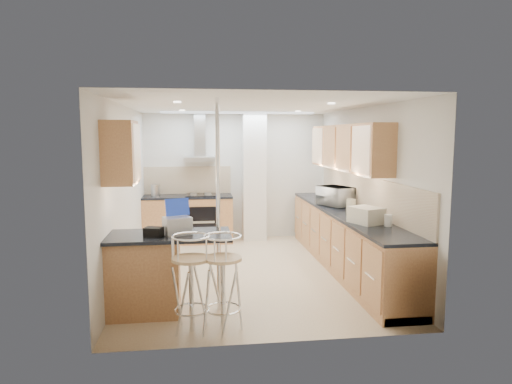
{
  "coord_description": "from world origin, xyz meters",
  "views": [
    {
      "loc": [
        -0.77,
        -6.71,
        2.08
      ],
      "look_at": [
        0.13,
        0.2,
        1.21
      ],
      "focal_mm": 32.0,
      "sensor_mm": 36.0,
      "label": 1
    }
  ],
  "objects": [
    {
      "name": "kettle",
      "position": [
        -1.57,
        2.16,
        1.03
      ],
      "size": [
        0.16,
        0.16,
        0.21
      ],
      "primitive_type": "cylinder",
      "color": "#B4B7B9",
      "rests_on": "back_counter"
    },
    {
      "name": "bag",
      "position": [
        -1.26,
        -1.56,
        0.99
      ],
      "size": [
        0.23,
        0.2,
        0.11
      ],
      "primitive_type": "cube",
      "rotation": [
        0.0,
        0.0,
        -0.32
      ],
      "color": "black",
      "rests_on": "peninsula"
    },
    {
      "name": "jar_b",
      "position": [
        1.63,
        1.15,
        0.99
      ],
      "size": [
        0.13,
        0.13,
        0.14
      ],
      "primitive_type": "cylinder",
      "rotation": [
        0.0,
        0.0,
        -0.21
      ],
      "color": "beige",
      "rests_on": "right_counter"
    },
    {
      "name": "room_shell",
      "position": [
        0.32,
        0.38,
        1.54
      ],
      "size": [
        3.64,
        4.84,
        2.51
      ],
      "color": "silver",
      "rests_on": "ground"
    },
    {
      "name": "laptop",
      "position": [
        -1.0,
        -1.49,
        1.04
      ],
      "size": [
        0.35,
        0.31,
        0.2
      ],
      "primitive_type": "cube",
      "rotation": [
        0.0,
        0.0,
        0.34
      ],
      "color": "#9DA0A5",
      "rests_on": "peninsula"
    },
    {
      "name": "jar_a",
      "position": [
        1.45,
        1.08,
        1.0
      ],
      "size": [
        0.15,
        0.15,
        0.17
      ],
      "primitive_type": "cylinder",
      "rotation": [
        0.0,
        0.0,
        -0.29
      ],
      "color": "beige",
      "rests_on": "right_counter"
    },
    {
      "name": "jar_d",
      "position": [
        1.64,
        -1.25,
        1.0
      ],
      "size": [
        0.13,
        0.13,
        0.15
      ],
      "primitive_type": "cylinder",
      "rotation": [
        0.0,
        0.0,
        0.36
      ],
      "color": "white",
      "rests_on": "right_counter"
    },
    {
      "name": "bar_stool_near",
      "position": [
        -0.85,
        -2.01,
        0.53
      ],
      "size": [
        0.52,
        0.52,
        1.05
      ],
      "primitive_type": null,
      "rotation": [
        0.0,
        0.0,
        0.24
      ],
      "color": "tan",
      "rests_on": "ground"
    },
    {
      "name": "bar_stool_end",
      "position": [
        -0.51,
        -2.03,
        0.52
      ],
      "size": [
        0.58,
        0.58,
        1.05
      ],
      "primitive_type": null,
      "rotation": [
        0.0,
        0.0,
        1.08
      ],
      "color": "tan",
      "rests_on": "ground"
    },
    {
      "name": "right_counter",
      "position": [
        1.5,
        0.0,
        0.46
      ],
      "size": [
        0.63,
        4.4,
        0.92
      ],
      "color": "#A86943",
      "rests_on": "ground"
    },
    {
      "name": "ground",
      "position": [
        0.0,
        0.0,
        0.0
      ],
      "size": [
        4.8,
        4.8,
        0.0
      ],
      "primitive_type": "plane",
      "color": "tan",
      "rests_on": "ground"
    },
    {
      "name": "microwave",
      "position": [
        1.49,
        0.49,
        1.08
      ],
      "size": [
        0.58,
        0.68,
        0.32
      ],
      "primitive_type": "imported",
      "rotation": [
        0.0,
        0.0,
        1.98
      ],
      "color": "white",
      "rests_on": "right_counter"
    },
    {
      "name": "peninsula",
      "position": [
        -1.12,
        -1.45,
        0.48
      ],
      "size": [
        1.47,
        0.72,
        0.94
      ],
      "color": "#A86943",
      "rests_on": "ground"
    },
    {
      "name": "jar_c",
      "position": [
        1.52,
        -0.2,
        1.02
      ],
      "size": [
        0.16,
        0.16,
        0.21
      ],
      "primitive_type": "cylinder",
      "rotation": [
        0.0,
        0.0,
        0.13
      ],
      "color": "#B9B494",
      "rests_on": "right_counter"
    },
    {
      "name": "back_counter",
      "position": [
        -0.95,
        2.1,
        0.46
      ],
      "size": [
        1.7,
        0.63,
        0.92
      ],
      "color": "#A86943",
      "rests_on": "ground"
    },
    {
      "name": "bread_bin",
      "position": [
        1.44,
        -1.02,
        1.03
      ],
      "size": [
        0.45,
        0.5,
        0.21
      ],
      "primitive_type": "cube",
      "rotation": [
        0.0,
        0.0,
        0.39
      ],
      "color": "beige",
      "rests_on": "right_counter"
    }
  ]
}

